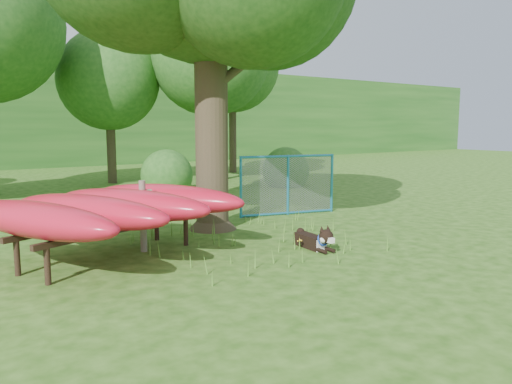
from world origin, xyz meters
TOP-DOWN VIEW (x-y plane):
  - ground at (0.00, 0.00)m, footprint 80.00×80.00m
  - wooden_post at (-1.97, 1.73)m, footprint 0.36×0.12m
  - kayak_rack at (-2.63, 1.59)m, footprint 4.80×4.31m
  - husky_dog at (0.72, 0.01)m, footprint 0.37×1.15m
  - fence_section at (2.64, 3.17)m, footprint 2.61×0.72m
  - wildflower_clump at (0.47, 0.17)m, footprint 0.09×0.08m
  - bg_tree_c at (1.50, 13.00)m, footprint 4.00×4.00m
  - bg_tree_d at (5.00, 11.00)m, footprint 4.80×4.80m
  - bg_tree_e at (8.00, 14.00)m, footprint 4.60×4.60m
  - shrub_right at (6.50, 8.00)m, footprint 1.80×1.80m
  - shrub_mid at (2.00, 9.00)m, footprint 1.80×1.80m
  - wooded_hillside at (0.00, 28.00)m, footprint 80.00×12.00m

SIDE VIEW (x-z plane):
  - ground at x=0.00m, z-range 0.00..0.00m
  - shrub_right at x=6.50m, z-range -0.90..0.90m
  - shrub_mid at x=2.00m, z-range -0.90..0.90m
  - wildflower_clump at x=0.47m, z-range 0.06..0.25m
  - husky_dog at x=0.72m, z-range -0.08..0.44m
  - wooden_post at x=-1.97m, z-range 0.04..1.36m
  - fence_section at x=2.64m, z-range -0.52..2.08m
  - kayak_rack at x=-2.63m, z-range 0.31..1.49m
  - wooded_hillside at x=0.00m, z-range 0.00..6.00m
  - bg_tree_c at x=1.50m, z-range 1.05..7.17m
  - bg_tree_d at x=5.00m, z-range 1.33..8.83m
  - bg_tree_e at x=8.00m, z-range 1.46..9.01m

